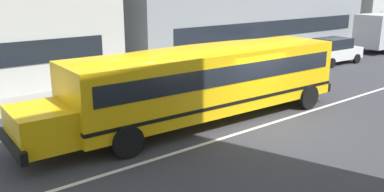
% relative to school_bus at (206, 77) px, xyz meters
% --- Properties ---
extents(ground_plane, '(400.00, 400.00, 0.00)m').
position_rel_school_bus_xyz_m(ground_plane, '(1.51, -1.70, -1.69)').
color(ground_plane, '#38383D').
extents(sidewalk_far, '(120.00, 3.00, 0.01)m').
position_rel_school_bus_xyz_m(sidewalk_far, '(1.51, 6.55, -1.68)').
color(sidewalk_far, gray).
rests_on(sidewalk_far, ground_plane).
extents(lane_centreline, '(110.00, 0.16, 0.01)m').
position_rel_school_bus_xyz_m(lane_centreline, '(1.51, -1.70, -1.69)').
color(lane_centreline, silver).
rests_on(lane_centreline, ground_plane).
extents(school_bus, '(12.80, 3.32, 2.84)m').
position_rel_school_bus_xyz_m(school_bus, '(0.00, 0.00, 0.00)').
color(school_bus, yellow).
rests_on(school_bus, ground_plane).
extents(parked_car_white_by_lamppost, '(3.99, 2.07, 1.64)m').
position_rel_school_bus_xyz_m(parked_car_white_by_lamppost, '(13.84, 3.63, -0.84)').
color(parked_car_white_by_lamppost, silver).
rests_on(parked_car_white_by_lamppost, ground_plane).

